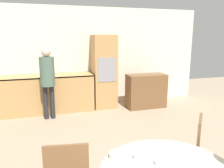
% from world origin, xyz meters
% --- Properties ---
extents(wall_back, '(6.51, 0.05, 2.60)m').
position_xyz_m(wall_back, '(0.00, 5.61, 1.30)').
color(wall_back, silver).
rests_on(wall_back, ground_plane).
extents(kitchen_counter, '(2.49, 0.60, 0.92)m').
position_xyz_m(kitchen_counter, '(-1.16, 5.27, 0.47)').
color(kitchen_counter, tan).
rests_on(kitchen_counter, ground_plane).
extents(oven_unit, '(0.58, 0.59, 1.89)m').
position_xyz_m(oven_unit, '(0.42, 5.28, 0.94)').
color(oven_unit, tan).
rests_on(oven_unit, ground_plane).
extents(sideboard, '(1.02, 0.45, 0.88)m').
position_xyz_m(sideboard, '(1.46, 4.91, 0.44)').
color(sideboard, brown).
rests_on(sideboard, ground_plane).
extents(chair_far_right, '(0.56, 0.56, 0.95)m').
position_xyz_m(chair_far_right, '(0.53, 1.78, 0.52)').
color(chair_far_right, brown).
rests_on(chair_far_right, ground_plane).
extents(person_standing, '(0.32, 0.32, 1.61)m').
position_xyz_m(person_standing, '(-1.00, 4.77, 1.00)').
color(person_standing, '#262628').
rests_on(person_standing, ground_plane).
extents(bowl_centre, '(0.16, 0.16, 0.05)m').
position_xyz_m(bowl_centre, '(-0.42, 1.54, 0.77)').
color(bowl_centre, silver).
rests_on(bowl_centre, dining_table).
extents(bowl_far, '(0.19, 0.19, 0.04)m').
position_xyz_m(bowl_far, '(-0.20, 1.45, 0.77)').
color(bowl_far, silver).
rests_on(bowl_far, dining_table).
extents(salt_shaker, '(0.03, 0.03, 0.09)m').
position_xyz_m(salt_shaker, '(-0.14, 1.32, 0.79)').
color(salt_shaker, white).
rests_on(salt_shaker, dining_table).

